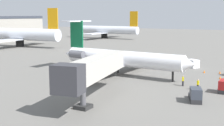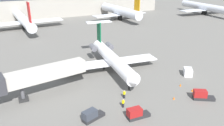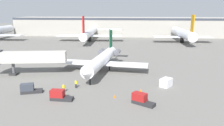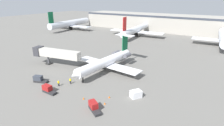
{
  "view_description": "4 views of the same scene",
  "coord_description": "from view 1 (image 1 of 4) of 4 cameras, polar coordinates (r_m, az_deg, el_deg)",
  "views": [
    {
      "loc": [
        -50.8,
        -21.96,
        11.24
      ],
      "look_at": [
        -1.25,
        4.29,
        2.51
      ],
      "focal_mm": 49.24,
      "sensor_mm": 36.0,
      "label": 1
    },
    {
      "loc": [
        -21.56,
        -43.43,
        22.88
      ],
      "look_at": [
        -1.09,
        -0.14,
        3.65
      ],
      "focal_mm": 36.79,
      "sensor_mm": 36.0,
      "label": 2
    },
    {
      "loc": [
        9.18,
        -51.73,
        15.67
      ],
      "look_at": [
        3.35,
        1.58,
        2.78
      ],
      "focal_mm": 35.68,
      "sensor_mm": 36.0,
      "label": 3
    },
    {
      "loc": [
        30.76,
        -42.09,
        22.74
      ],
      "look_at": [
        3.48,
        2.19,
        3.71
      ],
      "focal_mm": 29.11,
      "sensor_mm": 36.0,
      "label": 4
    }
  ],
  "objects": [
    {
      "name": "ground_plane",
      "position": [
        56.48,
        4.45,
        -2.71
      ],
      "size": [
        400.0,
        400.0,
        0.1
      ],
      "primitive_type": "cube",
      "color": "#66635E"
    },
    {
      "name": "regional_jet",
      "position": [
        58.04,
        1.31,
        0.97
      ],
      "size": [
        23.68,
        28.41,
        10.16
      ],
      "color": "white",
      "rests_on": "ground_plane"
    },
    {
      "name": "jet_bridge",
      "position": [
        39.41,
        -3.81,
        -1.21
      ],
      "size": [
        18.22,
        5.84,
        6.05
      ],
      "color": "#B7B2A8",
      "rests_on": "ground_plane"
    },
    {
      "name": "ground_crew_marshaller",
      "position": [
        48.36,
        15.67,
        -3.89
      ],
      "size": [
        0.41,
        0.27,
        1.69
      ],
      "color": "black",
      "rests_on": "ground_plane"
    },
    {
      "name": "ground_crew_loader",
      "position": [
        50.58,
        13.04,
        -3.23
      ],
      "size": [
        0.44,
        0.33,
        1.69
      ],
      "color": "black",
      "rests_on": "ground_plane"
    },
    {
      "name": "baggage_tug_spare",
      "position": [
        41.98,
        15.23,
        -5.82
      ],
      "size": [
        4.24,
        2.62,
        1.9
      ],
      "color": "#262628",
      "rests_on": "ground_plane"
    },
    {
      "name": "cargo_container_uld",
      "position": [
        68.95,
        14.72,
        -0.09
      ],
      "size": [
        2.95,
        3.14,
        1.74
      ],
      "color": "silver",
      "rests_on": "ground_plane"
    },
    {
      "name": "traffic_cone_near",
      "position": [
        63.36,
        19.41,
        -1.63
      ],
      "size": [
        0.36,
        0.36,
        0.55
      ],
      "color": "orange",
      "rests_on": "ground_plane"
    },
    {
      "name": "traffic_cone_mid",
      "position": [
        63.21,
        16.76,
        -1.52
      ],
      "size": [
        0.36,
        0.36,
        0.55
      ],
      "color": "orange",
      "rests_on": "ground_plane"
    },
    {
      "name": "traffic_cone_far",
      "position": [
        57.95,
        19.44,
        -2.57
      ],
      "size": [
        0.36,
        0.36,
        0.55
      ],
      "color": "orange",
      "rests_on": "ground_plane"
    },
    {
      "name": "parked_airliner_centre",
      "position": [
        115.68,
        -16.73,
        5.1
      ],
      "size": [
        28.24,
        33.46,
        13.65
      ],
      "color": "silver",
      "rests_on": "ground_plane"
    },
    {
      "name": "parked_airliner_east_mid",
      "position": [
        151.73,
        -1.37,
        6.17
      ],
      "size": [
        30.84,
        36.54,
        13.1
      ],
      "color": "silver",
      "rests_on": "ground_plane"
    }
  ]
}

